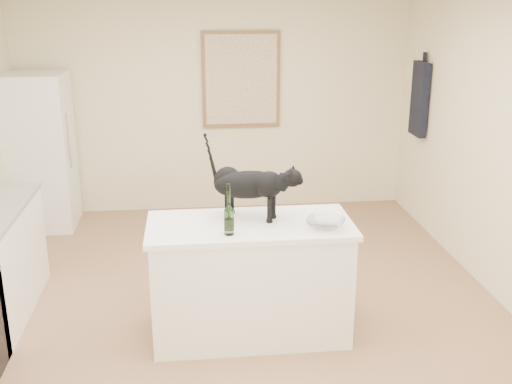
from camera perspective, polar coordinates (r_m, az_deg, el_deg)
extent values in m
plane|color=#976E50|center=(5.00, -1.94, -11.81)|extent=(5.50, 5.50, 0.00)
plane|color=beige|center=(7.19, -3.81, 8.46)|extent=(4.50, 0.00, 4.50)
cube|color=white|center=(4.63, -0.55, -8.36)|extent=(1.44, 0.67, 0.86)
cube|color=white|center=(4.45, -0.57, -3.16)|extent=(1.50, 0.70, 0.04)
cube|color=white|center=(7.07, -19.59, 3.56)|extent=(0.68, 0.68, 1.70)
cube|color=brown|center=(7.14, -1.39, 10.46)|extent=(0.90, 0.03, 1.10)
cube|color=beige|center=(7.12, -1.38, 10.44)|extent=(0.82, 0.00, 1.02)
cube|color=black|center=(6.94, 15.04, 8.38)|extent=(0.08, 0.34, 0.80)
cylinder|color=#2D5823|center=(4.19, -2.55, -1.94)|extent=(0.08, 0.08, 0.32)
imported|color=silver|center=(4.37, 6.51, -2.94)|extent=(0.35, 0.35, 0.07)
cube|color=white|center=(6.94, -17.08, 6.64)|extent=(0.02, 0.13, 0.16)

